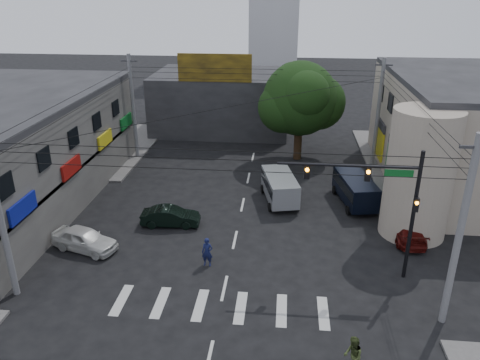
# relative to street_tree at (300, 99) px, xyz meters

# --- Properties ---
(ground) EXTENTS (160.00, 160.00, 0.00)m
(ground) POSITION_rel_street_tree_xyz_m (-4.00, -17.00, -5.47)
(ground) COLOR black
(ground) RESTS_ON ground
(sidewalk_far_left) EXTENTS (16.00, 16.00, 0.15)m
(sidewalk_far_left) POSITION_rel_street_tree_xyz_m (-22.00, 1.00, -5.40)
(sidewalk_far_left) COLOR #514F4C
(sidewalk_far_left) RESTS_ON ground
(sidewalk_far_right) EXTENTS (16.00, 16.00, 0.15)m
(sidewalk_far_right) POSITION_rel_street_tree_xyz_m (14.00, 1.00, -5.40)
(sidewalk_far_right) COLOR #514F4C
(sidewalk_far_right) RESTS_ON ground
(corner_column) EXTENTS (4.00, 4.00, 8.00)m
(corner_column) POSITION_rel_street_tree_xyz_m (7.00, -13.00, -1.47)
(corner_column) COLOR gray
(corner_column) RESTS_ON ground
(building_far) EXTENTS (14.00, 10.00, 6.00)m
(building_far) POSITION_rel_street_tree_xyz_m (-8.00, 9.00, -2.47)
(building_far) COLOR #232326
(building_far) RESTS_ON ground
(billboard) EXTENTS (7.00, 0.30, 2.60)m
(billboard) POSITION_rel_street_tree_xyz_m (-8.00, 4.10, 1.83)
(billboard) COLOR olive
(billboard) RESTS_ON building_far
(street_tree) EXTENTS (6.40, 6.40, 8.70)m
(street_tree) POSITION_rel_street_tree_xyz_m (0.00, 0.00, 0.00)
(street_tree) COLOR black
(street_tree) RESTS_ON ground
(traffic_gantry) EXTENTS (7.10, 0.35, 7.20)m
(traffic_gantry) POSITION_rel_street_tree_xyz_m (3.82, -18.00, -0.64)
(traffic_gantry) COLOR black
(traffic_gantry) RESTS_ON ground
(utility_pole_near_right) EXTENTS (0.32, 0.32, 9.20)m
(utility_pole_near_right) POSITION_rel_street_tree_xyz_m (6.50, -21.50, -0.87)
(utility_pole_near_right) COLOR #59595B
(utility_pole_near_right) RESTS_ON ground
(utility_pole_far_left) EXTENTS (0.32, 0.32, 9.20)m
(utility_pole_far_left) POSITION_rel_street_tree_xyz_m (-14.50, -1.00, -0.87)
(utility_pole_far_left) COLOR #59595B
(utility_pole_far_left) RESTS_ON ground
(utility_pole_far_right) EXTENTS (0.32, 0.32, 9.20)m
(utility_pole_far_right) POSITION_rel_street_tree_xyz_m (6.50, -1.00, -0.87)
(utility_pole_far_right) COLOR #59595B
(utility_pole_far_right) RESTS_ON ground
(dark_sedan) EXTENTS (1.79, 3.96, 1.25)m
(dark_sedan) POSITION_rel_street_tree_xyz_m (-8.38, -13.52, -4.85)
(dark_sedan) COLOR black
(dark_sedan) RESTS_ON ground
(white_compact) EXTENTS (3.95, 5.00, 1.38)m
(white_compact) POSITION_rel_street_tree_xyz_m (-12.72, -17.01, -4.78)
(white_compact) COLOR silver
(white_compact) RESTS_ON ground
(maroon_sedan) EXTENTS (2.10, 4.39, 1.23)m
(maroon_sedan) POSITION_rel_street_tree_xyz_m (6.50, -13.78, -4.86)
(maroon_sedan) COLOR #4A0D0A
(maroon_sedan) RESTS_ON ground
(silver_minivan) EXTENTS (5.45, 3.91, 1.99)m
(silver_minivan) POSITION_rel_street_tree_xyz_m (-1.39, -9.14, -4.48)
(silver_minivan) COLOR gray
(silver_minivan) RESTS_ON ground
(navy_van) EXTENTS (5.71, 3.74, 2.00)m
(navy_van) POSITION_rel_street_tree_xyz_m (3.95, -8.95, -4.47)
(navy_van) COLOR black
(navy_van) RESTS_ON ground
(traffic_officer) EXTENTS (0.67, 0.48, 1.69)m
(traffic_officer) POSITION_rel_street_tree_xyz_m (-5.22, -17.96, -4.63)
(traffic_officer) COLOR #11163D
(traffic_officer) RESTS_ON ground
(pedestrian_olive) EXTENTS (0.91, 0.74, 1.75)m
(pedestrian_olive) POSITION_rel_street_tree_xyz_m (1.88, -25.15, -4.60)
(pedestrian_olive) COLOR #33401D
(pedestrian_olive) RESTS_ON ground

